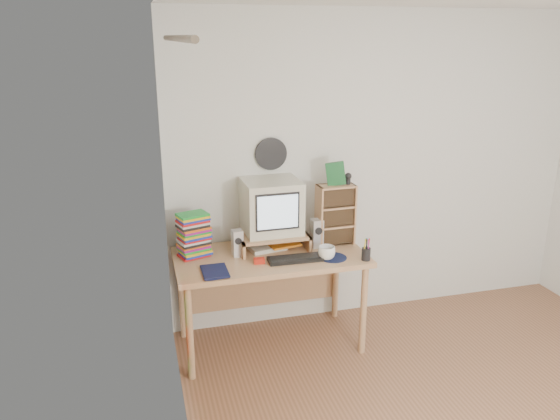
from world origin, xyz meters
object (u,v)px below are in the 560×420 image
desk (268,268)px  mug (327,253)px  dvd_stack (194,237)px  cd_rack (335,215)px  crt_monitor (272,207)px  keyboard (295,259)px  diary (202,271)px

desk → mug: (0.37, -0.25, 0.18)m
dvd_stack → cd_rack: size_ratio=0.63×
cd_rack → desk: bearing=-179.3°
crt_monitor → dvd_stack: (-0.60, -0.03, -0.17)m
desk → crt_monitor: size_ratio=3.34×
crt_monitor → cd_rack: (0.48, -0.06, -0.08)m
dvd_stack → mug: dvd_stack is taller
crt_monitor → keyboard: 0.44m
keyboard → dvd_stack: dvd_stack is taller
desk → crt_monitor: 0.47m
crt_monitor → desk: bearing=-124.0°
dvd_stack → keyboard: bearing=-39.6°
desk → keyboard: keyboard is taller
crt_monitor → diary: size_ratio=1.96×
dvd_stack → mug: 0.97m
keyboard → mug: mug is taller
desk → mug: mug is taller
crt_monitor → mug: crt_monitor is taller
keyboard → cd_rack: (0.39, 0.25, 0.22)m
desk → crt_monitor: (0.06, 0.09, 0.45)m
desk → mug: 0.49m
desk → dvd_stack: (-0.54, 0.05, 0.28)m
dvd_stack → diary: 0.36m
crt_monitor → cd_rack: 0.49m
keyboard → cd_rack: size_ratio=0.84×
crt_monitor → dvd_stack: 0.62m
dvd_stack → diary: size_ratio=1.38×
desk → crt_monitor: crt_monitor is taller
crt_monitor → keyboard: crt_monitor is taller
desk → diary: (-0.53, -0.28, 0.16)m
mug → diary: 0.90m
keyboard → mug: size_ratio=3.18×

